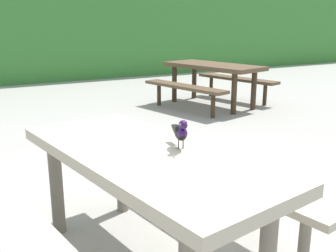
% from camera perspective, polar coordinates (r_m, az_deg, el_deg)
% --- Properties ---
extents(ground_plane, '(60.00, 60.00, 0.00)m').
position_cam_1_polar(ground_plane, '(2.83, 0.31, -16.07)').
color(ground_plane, '#A3A099').
extents(hedge_wall, '(28.00, 1.25, 2.35)m').
position_cam_1_polar(hedge_wall, '(10.51, -23.20, 12.24)').
color(hedge_wall, '#387A33').
rests_on(hedge_wall, ground).
extents(picnic_table_foreground, '(1.93, 1.95, 0.74)m').
position_cam_1_polar(picnic_table_foreground, '(2.33, -3.40, -7.91)').
color(picnic_table_foreground, '#B2A893').
rests_on(picnic_table_foreground, ground).
extents(bird_grackle, '(0.12, 0.28, 0.18)m').
position_cam_1_polar(bird_grackle, '(2.26, 1.91, -0.85)').
color(bird_grackle, black).
rests_on(bird_grackle, picnic_table_foreground).
extents(picnic_table_mid_left, '(2.02, 2.05, 0.74)m').
position_cam_1_polar(picnic_table_mid_left, '(7.02, 6.50, 7.46)').
color(picnic_table_mid_left, brown).
rests_on(picnic_table_mid_left, ground).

